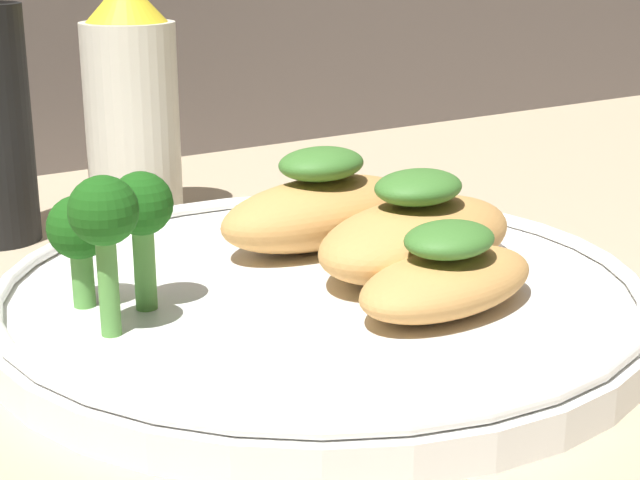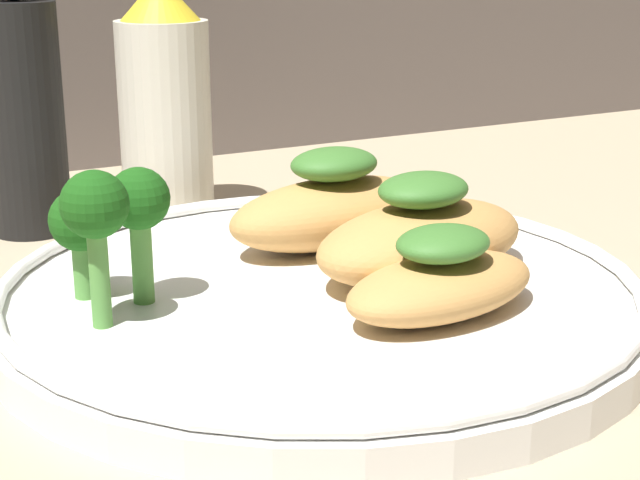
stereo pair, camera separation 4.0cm
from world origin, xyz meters
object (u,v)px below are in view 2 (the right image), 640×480
at_px(sauce_bottle, 171,103).
at_px(pepper_grinder, 23,108).
at_px(broccoli_bunch, 104,215).
at_px(plate, 320,296).

relative_size(sauce_bottle, pepper_grinder, 0.89).
distance_m(sauce_bottle, pepper_grinder, 0.08).
xyz_separation_m(broccoli_bunch, sauce_bottle, (0.09, 0.17, 0.01)).
distance_m(plate, pepper_grinder, 0.21).
height_order(broccoli_bunch, sauce_bottle, sauce_bottle).
xyz_separation_m(plate, sauce_bottle, (0.00, 0.18, 0.05)).
relative_size(broccoli_bunch, sauce_bottle, 0.45).
relative_size(plate, sauce_bottle, 2.03).
bearing_deg(pepper_grinder, sauce_bottle, 0.00).
height_order(plate, sauce_bottle, sauce_bottle).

